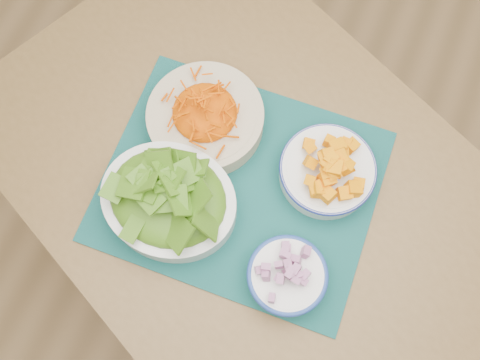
% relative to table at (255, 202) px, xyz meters
% --- Properties ---
extents(ground, '(4.00, 4.00, 0.00)m').
position_rel_table_xyz_m(ground, '(0.31, 0.19, -0.64)').
color(ground, '#AA8452').
rests_on(ground, ground).
extents(table, '(1.28, 1.11, 0.75)m').
position_rel_table_xyz_m(table, '(0.00, 0.00, 0.00)').
color(table, brown).
rests_on(table, ground).
extents(placemat, '(0.51, 0.43, 0.00)m').
position_rel_table_xyz_m(placemat, '(-0.03, -0.01, 0.11)').
color(placemat, '#093130').
rests_on(placemat, table).
extents(carrot_bowl, '(0.25, 0.25, 0.09)m').
position_rel_table_xyz_m(carrot_bowl, '(-0.14, 0.07, 0.16)').
color(carrot_bowl, '#C1B08F').
rests_on(carrot_bowl, placemat).
extents(squash_bowl, '(0.22, 0.22, 0.09)m').
position_rel_table_xyz_m(squash_bowl, '(0.11, 0.07, 0.16)').
color(squash_bowl, silver).
rests_on(squash_bowl, placemat).
extents(lettuce_bowl, '(0.24, 0.21, 0.11)m').
position_rel_table_xyz_m(lettuce_bowl, '(-0.13, -0.10, 0.17)').
color(lettuce_bowl, silver).
rests_on(lettuce_bowl, placemat).
extents(onion_bowl, '(0.17, 0.17, 0.07)m').
position_rel_table_xyz_m(onion_bowl, '(0.11, -0.14, 0.15)').
color(onion_bowl, white).
rests_on(onion_bowl, placemat).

